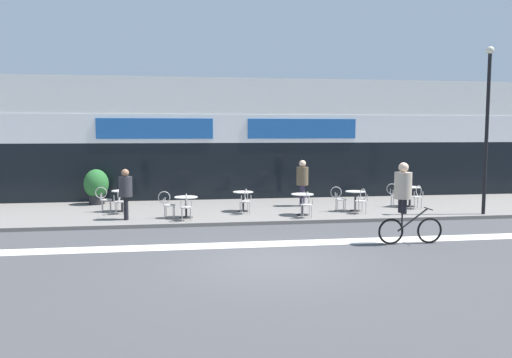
# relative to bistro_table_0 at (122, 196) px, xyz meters

# --- Properties ---
(ground_plane) EXTENTS (120.00, 120.00, 0.00)m
(ground_plane) POSITION_rel_bistro_table_0_xyz_m (4.19, -7.24, -0.67)
(ground_plane) COLOR #424244
(sidewalk_slab) EXTENTS (40.00, 5.50, 0.12)m
(sidewalk_slab) POSITION_rel_bistro_table_0_xyz_m (4.19, 0.01, -0.61)
(sidewalk_slab) COLOR slate
(sidewalk_slab) RESTS_ON ground
(storefront_facade) EXTENTS (40.00, 4.06, 5.26)m
(storefront_facade) POSITION_rel_bistro_table_0_xyz_m (4.19, 4.73, 1.95)
(storefront_facade) COLOR silver
(storefront_facade) RESTS_ON ground
(bike_lane_stripe) EXTENTS (36.00, 0.70, 0.01)m
(bike_lane_stripe) POSITION_rel_bistro_table_0_xyz_m (4.19, -5.43, -0.66)
(bike_lane_stripe) COLOR silver
(bike_lane_stripe) RESTS_ON ground
(bistro_table_0) EXTENTS (0.71, 0.71, 0.76)m
(bistro_table_0) POSITION_rel_bistro_table_0_xyz_m (0.00, 0.00, 0.00)
(bistro_table_0) COLOR black
(bistro_table_0) RESTS_ON sidewalk_slab
(bistro_table_1) EXTENTS (0.77, 0.77, 0.71)m
(bistro_table_1) POSITION_rel_bistro_table_0_xyz_m (2.28, -1.67, -0.03)
(bistro_table_1) COLOR black
(bistro_table_1) RESTS_ON sidewalk_slab
(bistro_table_2) EXTENTS (0.73, 0.73, 0.72)m
(bistro_table_2) POSITION_rel_bistro_table_0_xyz_m (4.33, -0.60, -0.03)
(bistro_table_2) COLOR black
(bistro_table_2) RESTS_ON sidewalk_slab
(bistro_table_3) EXTENTS (0.77, 0.77, 0.74)m
(bistro_table_3) POSITION_rel_bistro_table_0_xyz_m (6.25, -1.71, -0.01)
(bistro_table_3) COLOR black
(bistro_table_3) RESTS_ON sidewalk_slab
(bistro_table_4) EXTENTS (0.71, 0.71, 0.73)m
(bistro_table_4) POSITION_rel_bistro_table_0_xyz_m (8.36, -1.12, -0.03)
(bistro_table_4) COLOR black
(bistro_table_4) RESTS_ON sidewalk_slab
(bistro_table_5) EXTENTS (0.79, 0.79, 0.77)m
(bistro_table_5) POSITION_rel_bistro_table_0_xyz_m (10.80, -0.38, 0.01)
(bistro_table_5) COLOR black
(bistro_table_5) RESTS_ON sidewalk_slab
(cafe_chair_0_near) EXTENTS (0.43, 0.59, 0.90)m
(cafe_chair_0_near) POSITION_rel_bistro_table_0_xyz_m (-0.00, -0.63, -0.03)
(cafe_chair_0_near) COLOR #B7B2AD
(cafe_chair_0_near) RESTS_ON sidewalk_slab
(cafe_chair_0_side) EXTENTS (0.58, 0.42, 0.90)m
(cafe_chair_0_side) POSITION_rel_bistro_table_0_xyz_m (-0.63, -0.00, -0.03)
(cafe_chair_0_side) COLOR #B7B2AD
(cafe_chair_0_side) RESTS_ON sidewalk_slab
(cafe_chair_1_near) EXTENTS (0.42, 0.58, 0.90)m
(cafe_chair_1_near) POSITION_rel_bistro_table_0_xyz_m (2.28, -2.29, -0.03)
(cafe_chair_1_near) COLOR #B7B2AD
(cafe_chair_1_near) RESTS_ON sidewalk_slab
(cafe_chair_1_side) EXTENTS (0.60, 0.45, 0.90)m
(cafe_chair_1_side) POSITION_rel_bistro_table_0_xyz_m (1.65, -1.66, -0.03)
(cafe_chair_1_side) COLOR #B7B2AD
(cafe_chair_1_side) RESTS_ON sidewalk_slab
(cafe_chair_2_near) EXTENTS (0.45, 0.60, 0.90)m
(cafe_chair_2_near) POSITION_rel_bistro_table_0_xyz_m (4.34, -1.23, -0.03)
(cafe_chair_2_near) COLOR #B7B2AD
(cafe_chair_2_near) RESTS_ON sidewalk_slab
(cafe_chair_3_near) EXTENTS (0.40, 0.58, 0.90)m
(cafe_chair_3_near) POSITION_rel_bistro_table_0_xyz_m (6.25, -2.33, -0.03)
(cafe_chair_3_near) COLOR #B7B2AD
(cafe_chair_3_near) RESTS_ON sidewalk_slab
(cafe_chair_4_near) EXTENTS (0.45, 0.60, 0.90)m
(cafe_chair_4_near) POSITION_rel_bistro_table_0_xyz_m (8.37, -1.74, -0.03)
(cafe_chair_4_near) COLOR #B7B2AD
(cafe_chair_4_near) RESTS_ON sidewalk_slab
(cafe_chair_4_side) EXTENTS (0.60, 0.45, 0.90)m
(cafe_chair_4_side) POSITION_rel_bistro_table_0_xyz_m (7.74, -1.11, -0.03)
(cafe_chair_4_side) COLOR #B7B2AD
(cafe_chair_4_side) RESTS_ON sidewalk_slab
(cafe_chair_5_near) EXTENTS (0.41, 0.58, 0.90)m
(cafe_chair_5_near) POSITION_rel_bistro_table_0_xyz_m (10.80, -1.00, -0.03)
(cafe_chair_5_near) COLOR #B7B2AD
(cafe_chair_5_near) RESTS_ON sidewalk_slab
(cafe_chair_5_side) EXTENTS (0.60, 0.45, 0.90)m
(cafe_chair_5_side) POSITION_rel_bistro_table_0_xyz_m (10.18, -0.37, -0.03)
(cafe_chair_5_side) COLOR #B7B2AD
(cafe_chair_5_side) RESTS_ON sidewalk_slab
(planter_pot) EXTENTS (0.96, 0.96, 1.39)m
(planter_pot) POSITION_rel_bistro_table_0_xyz_m (-1.22, 2.02, 0.20)
(planter_pot) COLOR #232326
(planter_pot) RESTS_ON sidewalk_slab
(lamp_post) EXTENTS (0.26, 0.26, 5.76)m
(lamp_post) POSITION_rel_bistro_table_0_xyz_m (12.58, -2.40, 2.74)
(lamp_post) COLOR black
(lamp_post) RESTS_ON sidewalk_slab
(cyclist_0) EXTENTS (1.78, 0.49, 2.18)m
(cyclist_0) POSITION_rel_bistro_table_0_xyz_m (8.00, -5.95, 0.61)
(cyclist_0) COLOR black
(cyclist_0) RESTS_ON ground
(pedestrian_near_end) EXTENTS (0.47, 0.47, 1.78)m
(pedestrian_near_end) POSITION_rel_bistro_table_0_xyz_m (6.75, 0.38, 0.51)
(pedestrian_near_end) COLOR #382D47
(pedestrian_near_end) RESTS_ON sidewalk_slab
(pedestrian_far_end) EXTENTS (0.47, 0.47, 1.66)m
(pedestrian_far_end) POSITION_rel_bistro_table_0_xyz_m (0.33, -1.73, 0.44)
(pedestrian_far_end) COLOR black
(pedestrian_far_end) RESTS_ON sidewalk_slab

